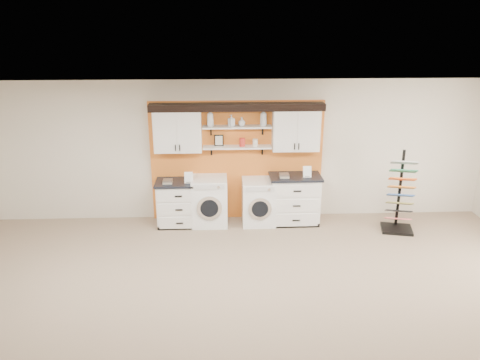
{
  "coord_description": "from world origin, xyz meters",
  "views": [
    {
      "loc": [
        -0.32,
        -4.94,
        3.91
      ],
      "look_at": [
        -0.01,
        2.3,
        1.38
      ],
      "focal_mm": 35.0,
      "sensor_mm": 36.0,
      "label": 1
    }
  ],
  "objects_px": {
    "base_cabinet_right": "(294,199)",
    "sample_rack": "(399,206)",
    "dryer": "(259,202)",
    "base_cabinet_left": "(180,203)",
    "washer": "(210,201)"
  },
  "relations": [
    {
      "from": "base_cabinet_right",
      "to": "dryer",
      "type": "distance_m",
      "value": 0.71
    },
    {
      "from": "base_cabinet_left",
      "to": "dryer",
      "type": "xyz_separation_m",
      "value": [
        1.55,
        -0.0,
        -0.0
      ]
    },
    {
      "from": "sample_rack",
      "to": "base_cabinet_left",
      "type": "bearing_deg",
      "value": -173.15
    },
    {
      "from": "base_cabinet_right",
      "to": "dryer",
      "type": "height_order",
      "value": "base_cabinet_right"
    },
    {
      "from": "base_cabinet_left",
      "to": "sample_rack",
      "type": "distance_m",
      "value": 4.23
    },
    {
      "from": "base_cabinet_right",
      "to": "sample_rack",
      "type": "bearing_deg",
      "value": -13.56
    },
    {
      "from": "dryer",
      "to": "sample_rack",
      "type": "bearing_deg",
      "value": -9.94
    },
    {
      "from": "base_cabinet_left",
      "to": "dryer",
      "type": "bearing_deg",
      "value": -0.13
    },
    {
      "from": "washer",
      "to": "base_cabinet_right",
      "type": "bearing_deg",
      "value": 0.11
    },
    {
      "from": "base_cabinet_right",
      "to": "dryer",
      "type": "bearing_deg",
      "value": -179.73
    },
    {
      "from": "washer",
      "to": "sample_rack",
      "type": "xyz_separation_m",
      "value": [
        3.62,
        -0.46,
        0.03
      ]
    },
    {
      "from": "base_cabinet_left",
      "to": "base_cabinet_right",
      "type": "xyz_separation_m",
      "value": [
        2.26,
        -0.0,
        0.04
      ]
    },
    {
      "from": "base_cabinet_left",
      "to": "dryer",
      "type": "distance_m",
      "value": 1.55
    },
    {
      "from": "base_cabinet_left",
      "to": "washer",
      "type": "height_order",
      "value": "washer"
    },
    {
      "from": "base_cabinet_right",
      "to": "sample_rack",
      "type": "height_order",
      "value": "sample_rack"
    }
  ]
}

